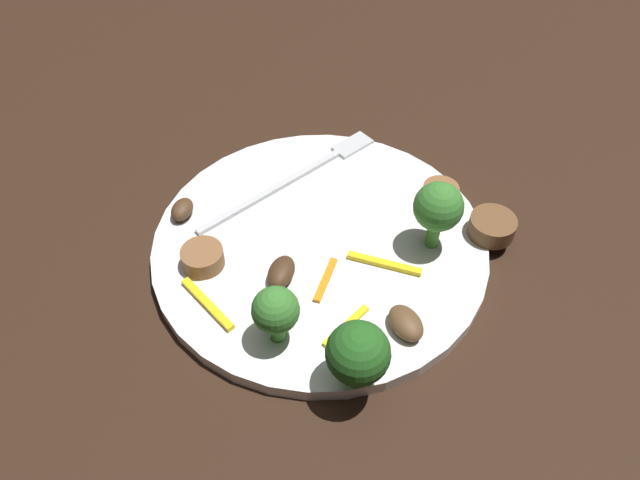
{
  "coord_description": "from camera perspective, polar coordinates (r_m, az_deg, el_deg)",
  "views": [
    {
      "loc": [
        -0.25,
        -0.19,
        0.36
      ],
      "look_at": [
        0.0,
        0.0,
        0.01
      ],
      "focal_mm": 33.98,
      "sensor_mm": 36.0,
      "label": 1
    }
  ],
  "objects": [
    {
      "name": "ground_plane",
      "position": [
        0.47,
        -0.0,
        -0.9
      ],
      "size": [
        1.4,
        1.4,
        0.0
      ],
      "primitive_type": "plane",
      "color": "black"
    },
    {
      "name": "plate",
      "position": [
        0.47,
        -0.0,
        -0.45
      ],
      "size": [
        0.26,
        0.26,
        0.01
      ],
      "primitive_type": "cylinder",
      "color": "white",
      "rests_on": "ground_plane"
    },
    {
      "name": "fork",
      "position": [
        0.51,
        -1.74,
        6.27
      ],
      "size": [
        0.18,
        0.05,
        0.0
      ],
      "rotation": [
        0.0,
        0.0,
        -0.21
      ],
      "color": "silver",
      "rests_on": "plate"
    },
    {
      "name": "broccoli_floret_0",
      "position": [
        0.37,
        3.6,
        -10.65
      ],
      "size": [
        0.04,
        0.04,
        0.05
      ],
      "color": "#296420",
      "rests_on": "plate"
    },
    {
      "name": "broccoli_floret_1",
      "position": [
        0.39,
        -4.2,
        -6.71
      ],
      "size": [
        0.03,
        0.03,
        0.05
      ],
      "color": "#408630",
      "rests_on": "plate"
    },
    {
      "name": "broccoli_floret_2",
      "position": [
        0.44,
        11.07,
        2.96
      ],
      "size": [
        0.04,
        0.04,
        0.06
      ],
      "color": "#408630",
      "rests_on": "plate"
    },
    {
      "name": "sausage_slice_0",
      "position": [
        0.45,
        -10.99,
        -1.63
      ],
      "size": [
        0.04,
        0.04,
        0.01
      ],
      "primitive_type": "cylinder",
      "rotation": [
        0.0,
        0.0,
        1.18
      ],
      "color": "brown",
      "rests_on": "plate"
    },
    {
      "name": "sausage_slice_1",
      "position": [
        0.5,
        11.24,
        4.24
      ],
      "size": [
        0.04,
        0.04,
        0.02
      ],
      "primitive_type": "cylinder",
      "rotation": [
        0.0,
        0.0,
        0.29
      ],
      "color": "brown",
      "rests_on": "plate"
    },
    {
      "name": "sausage_slice_2",
      "position": [
        0.48,
        15.9,
        1.25
      ],
      "size": [
        0.05,
        0.05,
        0.02
      ],
      "primitive_type": "cylinder",
      "rotation": [
        0.0,
        0.0,
        0.36
      ],
      "color": "brown",
      "rests_on": "plate"
    },
    {
      "name": "mushroom_0",
      "position": [
        0.49,
        -12.85,
        2.82
      ],
      "size": [
        0.03,
        0.02,
        0.01
      ],
      "primitive_type": "ellipsoid",
      "rotation": [
        0.0,
        0.0,
        0.4
      ],
      "color": "#4C331E",
      "rests_on": "plate"
    },
    {
      "name": "mushroom_1",
      "position": [
        0.41,
        8.09,
        -7.74
      ],
      "size": [
        0.03,
        0.04,
        0.01
      ],
      "primitive_type": "ellipsoid",
      "rotation": [
        0.0,
        0.0,
        4.24
      ],
      "color": "brown",
      "rests_on": "plate"
    },
    {
      "name": "mushroom_2",
      "position": [
        0.44,
        -4.16,
        -2.74
      ],
      "size": [
        0.03,
        0.03,
        0.01
      ],
      "primitive_type": "ellipsoid",
      "rotation": [
        0.0,
        0.0,
        3.51
      ],
      "color": "#422B19",
      "rests_on": "plate"
    },
    {
      "name": "pepper_strip_0",
      "position": [
        0.44,
        0.52,
        -3.76
      ],
      "size": [
        0.04,
        0.02,
        0.0
      ],
      "primitive_type": "cube",
      "rotation": [
        0.0,
        0.0,
        0.32
      ],
      "color": "orange",
      "rests_on": "plate"
    },
    {
      "name": "pepper_strip_1",
      "position": [
        0.45,
        6.08,
        -2.23
      ],
      "size": [
        0.02,
        0.05,
        0.0
      ],
      "primitive_type": "cube",
      "rotation": [
        0.0,
        0.0,
        5.04
      ],
      "color": "yellow",
      "rests_on": "plate"
    },
    {
      "name": "pepper_strip_2",
      "position": [
        0.43,
        -10.56,
        -5.94
      ],
      "size": [
        0.02,
        0.06,
        0.0
      ],
      "primitive_type": "cube",
      "rotation": [
        0.0,
        0.0,
        1.39
      ],
      "color": "yellow",
      "rests_on": "plate"
    },
    {
      "name": "pepper_strip_3",
      "position": [
        0.41,
        2.47,
        -8.1
      ],
      "size": [
        0.04,
        0.01,
        0.0
      ],
      "primitive_type": "cube",
      "rotation": [
        0.0,
        0.0,
        3.04
      ],
      "color": "yellow",
      "rests_on": "plate"
    }
  ]
}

